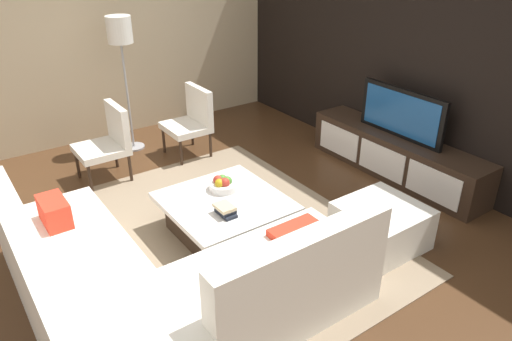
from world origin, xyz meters
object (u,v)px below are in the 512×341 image
at_px(floor_lamp, 120,40).
at_px(accent_chair_far, 192,118).
at_px(fruit_bowl, 223,184).
at_px(book_stack, 225,210).
at_px(sectional_couch, 157,282).
at_px(coffee_table, 225,216).
at_px(television, 401,113).
at_px(media_console, 395,156).
at_px(ottoman, 381,225).
at_px(accent_chair_near, 108,139).

height_order(floor_lamp, accent_chair_far, floor_lamp).
xyz_separation_m(fruit_bowl, book_stack, (0.40, -0.22, -0.01)).
xyz_separation_m(sectional_couch, coffee_table, (-0.61, 0.98, -0.09)).
bearing_deg(coffee_table, television, 87.51).
bearing_deg(media_console, coffee_table, -92.49).
bearing_deg(floor_lamp, accent_chair_far, 43.53).
bearing_deg(sectional_couch, book_stack, 114.55).
bearing_deg(media_console, ottoman, -54.38).
xyz_separation_m(coffee_table, fruit_bowl, (-0.18, 0.10, 0.24)).
height_order(media_console, accent_chair_near, accent_chair_near).
bearing_deg(ottoman, accent_chair_far, -171.02).
bearing_deg(sectional_couch, accent_chair_near, 167.63).
distance_m(media_console, ottoman, 1.48).
bearing_deg(book_stack, floor_lamp, 175.75).
height_order(accent_chair_near, ottoman, accent_chair_near).
relative_size(coffee_table, accent_chair_near, 1.24).
xyz_separation_m(sectional_couch, accent_chair_near, (-2.39, 0.52, 0.19)).
height_order(television, sectional_couch, television).
distance_m(sectional_couch, accent_chair_near, 2.45).
distance_m(television, floor_lamp, 3.43).
xyz_separation_m(ottoman, accent_chair_far, (-2.79, -0.44, 0.29)).
relative_size(floor_lamp, book_stack, 8.05).
bearing_deg(accent_chair_far, floor_lamp, -144.74).
relative_size(coffee_table, book_stack, 5.07).
height_order(coffee_table, book_stack, book_stack).
bearing_deg(media_console, floor_lamp, -138.71).
bearing_deg(television, ottoman, -54.39).
relative_size(coffee_table, ottoman, 1.54).
bearing_deg(fruit_bowl, coffee_table, -28.19).
distance_m(accent_chair_near, fruit_bowl, 1.69).
distance_m(ottoman, fruit_bowl, 1.53).
height_order(coffee_table, fruit_bowl, fruit_bowl).
height_order(accent_chair_far, book_stack, accent_chair_far).
distance_m(accent_chair_near, book_stack, 2.02).
bearing_deg(coffee_table, floor_lamp, 178.31).
distance_m(accent_chair_near, ottoman, 3.16).
bearing_deg(book_stack, coffee_table, 150.30).
relative_size(ottoman, fruit_bowl, 2.50).
relative_size(accent_chair_near, fruit_bowl, 3.11).
bearing_deg(television, book_stack, -87.15).
xyz_separation_m(media_console, fruit_bowl, (-0.28, -2.20, 0.19)).
relative_size(television, accent_chair_near, 1.30).
relative_size(accent_chair_near, accent_chair_far, 1.00).
bearing_deg(book_stack, media_console, 92.85).
xyz_separation_m(television, fruit_bowl, (-0.28, -2.20, -0.34)).
bearing_deg(fruit_bowl, accent_chair_near, -160.96).
relative_size(sectional_couch, fruit_bowl, 8.45).
bearing_deg(fruit_bowl, sectional_couch, -53.64).
xyz_separation_m(television, accent_chair_far, (-1.92, -1.64, -0.29)).
bearing_deg(ottoman, coffee_table, -131.39).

